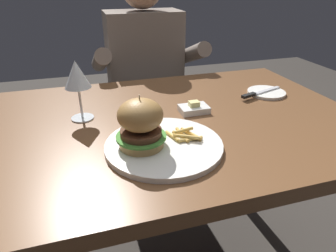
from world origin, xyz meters
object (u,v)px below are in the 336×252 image
(wine_glass, at_px, (77,76))
(bread_plate, at_px, (266,92))
(burger_sandwich, at_px, (141,123))
(table_knife, at_px, (258,93))
(main_plate, at_px, (164,145))
(butter_dish, at_px, (194,108))
(diner_person, at_px, (146,95))

(wine_glass, bearing_deg, bread_plate, 1.80)
(burger_sandwich, distance_m, bread_plate, 0.58)
(table_knife, bearing_deg, burger_sandwich, -153.44)
(main_plate, relative_size, burger_sandwich, 2.24)
(wine_glass, relative_size, butter_dish, 1.97)
(butter_dish, bearing_deg, burger_sandwich, -139.36)
(wine_glass, bearing_deg, main_plate, -51.65)
(main_plate, xyz_separation_m, diner_person, (0.14, 0.83, -0.18))
(bread_plate, xyz_separation_m, diner_person, (-0.33, 0.57, -0.18))
(burger_sandwich, height_order, table_knife, burger_sandwich)
(main_plate, height_order, wine_glass, wine_glass)
(main_plate, bearing_deg, butter_dish, 50.32)
(main_plate, relative_size, diner_person, 0.25)
(main_plate, distance_m, burger_sandwich, 0.09)
(main_plate, distance_m, table_knife, 0.48)
(diner_person, bearing_deg, bread_plate, -60.45)
(bread_plate, bearing_deg, wine_glass, -178.20)
(wine_glass, bearing_deg, butter_dish, -8.91)
(burger_sandwich, relative_size, wine_glass, 0.74)
(table_knife, distance_m, butter_dish, 0.27)
(wine_glass, xyz_separation_m, butter_dish, (0.34, -0.05, -0.12))
(burger_sandwich, height_order, bread_plate, burger_sandwich)
(main_plate, bearing_deg, wine_glass, 128.35)
(diner_person, bearing_deg, burger_sandwich, -103.41)
(bread_plate, xyz_separation_m, table_knife, (-0.05, -0.02, 0.01))
(main_plate, height_order, butter_dish, butter_dish)
(butter_dish, height_order, diner_person, diner_person)
(bread_plate, height_order, table_knife, table_knife)
(butter_dish, bearing_deg, main_plate, -129.68)
(main_plate, distance_m, wine_glass, 0.33)
(butter_dish, bearing_deg, bread_plate, 13.25)
(wine_glass, bearing_deg, burger_sandwich, -60.42)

